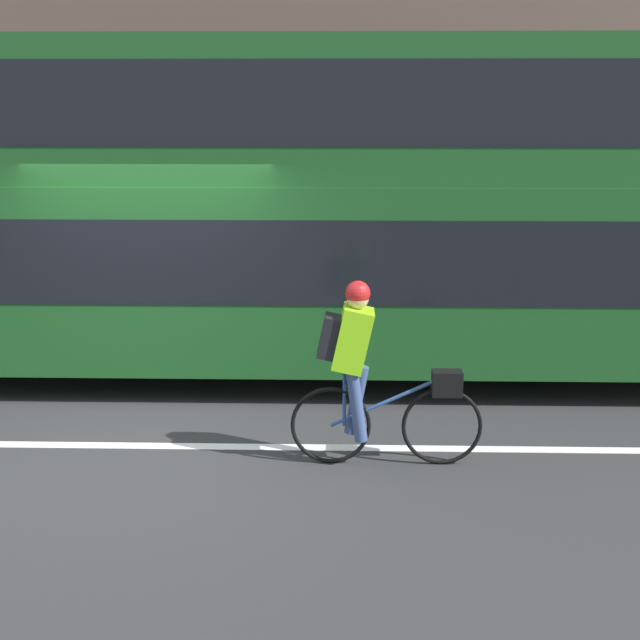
# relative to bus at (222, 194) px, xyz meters

# --- Properties ---
(ground_plane) EXTENTS (80.00, 80.00, 0.00)m
(ground_plane) POSITION_rel_bus_xyz_m (-0.59, -2.19, -2.08)
(ground_plane) COLOR #2D2D30
(road_center_line) EXTENTS (50.00, 0.14, 0.01)m
(road_center_line) POSITION_rel_bus_xyz_m (-0.59, -2.32, -2.08)
(road_center_line) COLOR silver
(road_center_line) RESTS_ON ground_plane
(sidewalk_curb) EXTENTS (60.00, 2.11, 0.12)m
(sidewalk_curb) POSITION_rel_bus_xyz_m (-0.59, 3.70, -2.02)
(sidewalk_curb) COLOR gray
(sidewalk_curb) RESTS_ON ground_plane
(building_facade) EXTENTS (60.00, 0.30, 6.43)m
(building_facade) POSITION_rel_bus_xyz_m (-0.59, 4.91, 1.13)
(building_facade) COLOR brown
(building_facade) RESTS_ON ground_plane
(bus) EXTENTS (11.46, 2.51, 3.74)m
(bus) POSITION_rel_bus_xyz_m (0.00, 0.00, 0.00)
(bus) COLOR black
(bus) RESTS_ON ground_plane
(cyclist_on_bike) EXTENTS (1.68, 0.32, 1.65)m
(cyclist_on_bike) POSITION_rel_bus_xyz_m (1.57, -2.66, -1.20)
(cyclist_on_bike) COLOR black
(cyclist_on_bike) RESTS_ON ground_plane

